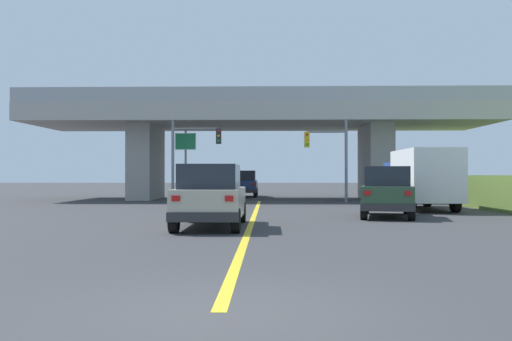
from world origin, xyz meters
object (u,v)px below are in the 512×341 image
box_truck (421,178)px  traffic_signal_nearside (331,151)px  sedan_oncoming (245,184)px  suv_crossing (387,192)px  traffic_signal_farside (190,148)px  highway_sign (186,150)px  suv_lead (211,196)px

box_truck → traffic_signal_nearside: size_ratio=1.29×
sedan_oncoming → suv_crossing: bearing=-72.2°
traffic_signal_farside → highway_sign: size_ratio=1.16×
highway_sign → suv_lead: bearing=-78.8°
suv_crossing → sedan_oncoming: size_ratio=1.06×
box_truck → highway_sign: bearing=147.6°
suv_lead → sedan_oncoming: 25.09m
suv_lead → box_truck: box_truck is taller
sedan_oncoming → highway_sign: size_ratio=1.02×
suv_lead → suv_crossing: 8.04m
traffic_signal_nearside → highway_sign: 9.25m
sedan_oncoming → traffic_signal_nearside: 10.55m
suv_lead → suv_crossing: same height
suv_crossing → sedan_oncoming: (-6.60, 20.51, -0.00)m
sedan_oncoming → suv_lead: bearing=-90.0°
suv_crossing → suv_lead: bearing=-134.1°
box_truck → traffic_signal_nearside: traffic_signal_nearside is taller
suv_lead → suv_crossing: bearing=34.8°
box_truck → traffic_signal_farside: bearing=149.8°
box_truck → traffic_signal_nearside: bearing=116.4°
traffic_signal_farside → box_truck: bearing=-30.2°
suv_crossing → sedan_oncoming: same height
box_truck → suv_lead: bearing=-134.8°
suv_crossing → traffic_signal_nearside: bearing=105.3°
suv_crossing → traffic_signal_farside: 15.55m
traffic_signal_nearside → traffic_signal_farside: traffic_signal_farside is taller
suv_crossing → box_truck: box_truck is taller
sedan_oncoming → traffic_signal_nearside: size_ratio=0.90×
box_truck → suv_crossing: bearing=-119.4°
box_truck → sedan_oncoming: size_ratio=1.44×
sedan_oncoming → traffic_signal_nearside: (5.73, -8.59, 2.18)m
sedan_oncoming → traffic_signal_farside: traffic_signal_farside is taller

